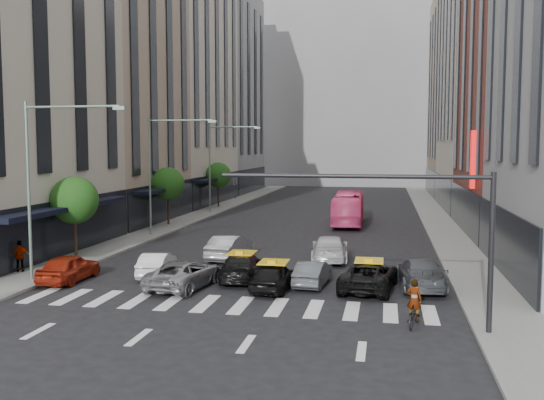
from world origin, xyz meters
The scene contains 33 objects.
ground centered at (0.00, 0.00, 0.00)m, with size 160.00×160.00×0.00m, color black.
sidewalk_left centered at (-11.50, 30.00, 0.07)m, with size 3.00×96.00×0.15m, color slate.
sidewalk_right centered at (11.50, 30.00, 0.07)m, with size 3.00×96.00×0.15m, color slate.
building_left_a centered at (-17.00, 11.00, 14.00)m, with size 8.00×18.00×28.00m, color beige.
building_left_b centered at (-17.00, 28.00, 12.00)m, with size 8.00×16.00×24.00m, color tan.
building_left_c centered at (-17.00, 46.00, 18.00)m, with size 8.00×20.00×36.00m, color beige.
building_left_d centered at (-17.00, 65.00, 15.00)m, with size 8.00×18.00×30.00m, color gray.
building_right_b centered at (17.00, 27.00, 13.00)m, with size 8.00×18.00×26.00m, color brown.
building_right_c centered at (17.00, 46.00, 20.00)m, with size 8.00×20.00×40.00m, color beige.
building_right_d centered at (17.00, 65.00, 14.00)m, with size 8.00×18.00×28.00m, color tan.
building_far centered at (0.00, 85.00, 18.00)m, with size 30.00×10.00×36.00m, color gray.
tree_near centered at (-11.80, 10.00, 3.65)m, with size 2.88×2.88×4.95m.
tree_mid centered at (-11.80, 26.00, 3.65)m, with size 2.88×2.88×4.95m.
tree_far centered at (-11.80, 42.00, 3.65)m, with size 2.88×2.88×4.95m.
streetlamp_near centered at (-10.04, 4.00, 5.90)m, with size 5.38×0.25×9.00m.
streetlamp_mid centered at (-10.04, 20.00, 5.90)m, with size 5.38×0.25×9.00m.
streetlamp_far centered at (-10.04, 36.00, 5.90)m, with size 5.38×0.25×9.00m.
traffic_signal centered at (7.69, -1.00, 4.47)m, with size 10.10×0.20×6.00m.
liberty_sign centered at (12.60, 20.00, 6.00)m, with size 0.30×0.70×4.00m.
car_red centered at (-9.15, 4.42, 0.72)m, with size 1.70×4.23×1.44m, color maroon.
car_white_front centered at (-5.20, 6.49, 0.64)m, with size 1.36×3.90×1.28m, color silver.
car_silver centered at (-2.90, 4.16, 0.69)m, with size 2.29×4.97×1.38m, color gray.
taxi_left centered at (-0.52, 6.41, 0.70)m, with size 1.96×4.83×1.40m, color black.
taxi_center centered at (1.51, 4.46, 0.68)m, with size 1.61×3.99×1.36m, color black.
car_grey_mid centered at (3.23, 5.84, 0.62)m, with size 1.32×3.79×1.25m, color #474B4F.
taxi_right centered at (6.00, 5.40, 0.71)m, with size 2.35×5.09×1.42m, color black.
car_grey_curb centered at (8.46, 6.24, 0.74)m, with size 2.08×5.11×1.48m, color #43474B.
car_row2_left centered at (-2.60, 11.82, 0.76)m, with size 1.60×4.59×1.51m, color #A2A3A7.
car_row2_right centered at (3.46, 12.54, 0.76)m, with size 2.13×5.23×1.52m, color silver.
bus centered at (3.51, 29.89, 1.44)m, with size 2.42×10.33×2.88m, color #F54884.
motorcycle centered at (7.86, -0.28, 0.45)m, with size 0.60×1.72×0.90m, color black.
rider centered at (7.86, -0.28, 1.70)m, with size 0.58×0.38×1.60m, color gray.
pedestrian_far centered at (-12.60, 5.50, 1.00)m, with size 1.00×0.42×1.70m, color gray.
Camera 1 is at (6.71, -23.65, 6.91)m, focal length 40.00 mm.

